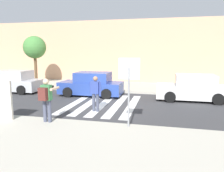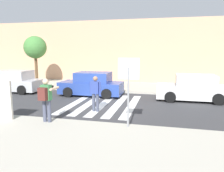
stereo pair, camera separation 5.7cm
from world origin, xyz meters
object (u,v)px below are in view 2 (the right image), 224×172
advertising_board (0,100)px  parked_car_silver (14,82)px  photographer_with_backpack (46,96)px  stop_sign (129,77)px  parked_car_blue (92,85)px  street_tree_west (35,48)px  pedestrian_crossing (95,92)px  parked_car_white (193,88)px

advertising_board → parked_car_silver: bearing=123.5°
photographer_with_backpack → stop_sign: bearing=4.1°
parked_car_silver → parked_car_blue: 5.91m
photographer_with_backpack → street_tree_west: 10.97m
pedestrian_crossing → advertising_board: bearing=-143.1°
parked_car_white → advertising_board: 10.21m
stop_sign → advertising_board: (-5.25, -0.30, -1.04)m
stop_sign → parked_car_blue: 6.83m
photographer_with_backpack → parked_car_white: photographer_with_backpack is taller
pedestrian_crossing → street_tree_west: (-7.32, 6.50, 2.21)m
photographer_with_backpack → pedestrian_crossing: photographer_with_backpack is taller
pedestrian_crossing → parked_car_silver: 8.18m
parked_car_blue → parked_car_white: (6.31, -0.00, 0.00)m
photographer_with_backpack → advertising_board: (-2.05, -0.07, -0.23)m
street_tree_west → advertising_board: bearing=-65.8°
parked_car_white → photographer_with_backpack: bearing=-135.5°
pedestrian_crossing → parked_car_white: pedestrian_crossing is taller
stop_sign → parked_car_blue: size_ratio=0.62×
stop_sign → pedestrian_crossing: stop_sign is taller
pedestrian_crossing → parked_car_blue: size_ratio=0.42×
photographer_with_backpack → advertising_board: photographer_with_backpack is taller
parked_car_blue → advertising_board: bearing=-107.0°
parked_car_silver → advertising_board: bearing=-56.5°
street_tree_west → stop_sign: bearing=-43.1°
photographer_with_backpack → pedestrian_crossing: 2.71m
photographer_with_backpack → parked_car_blue: bearing=91.7°
pedestrian_crossing → parked_car_silver: bearing=153.7°
parked_car_blue → parked_car_white: size_ratio=1.00×
parked_car_blue → street_tree_west: size_ratio=1.02×
parked_car_white → advertising_board: advertising_board is taller
parked_car_silver → parked_car_white: size_ratio=1.00×
stop_sign → parked_car_white: bearing=63.2°
stop_sign → advertising_board: stop_sign is taller
parked_car_blue → street_tree_west: street_tree_west is taller
pedestrian_crossing → parked_car_silver: size_ratio=0.42×
parked_car_white → parked_car_silver: bearing=180.0°
pedestrian_crossing → parked_car_blue: (-1.43, 3.62, -0.25)m
parked_car_silver → pedestrian_crossing: bearing=-26.3°
stop_sign → advertising_board: bearing=-176.7°
stop_sign → parked_car_silver: 11.02m
pedestrian_crossing → parked_car_blue: pedestrian_crossing is taller
advertising_board → photographer_with_backpack: bearing=2.1°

